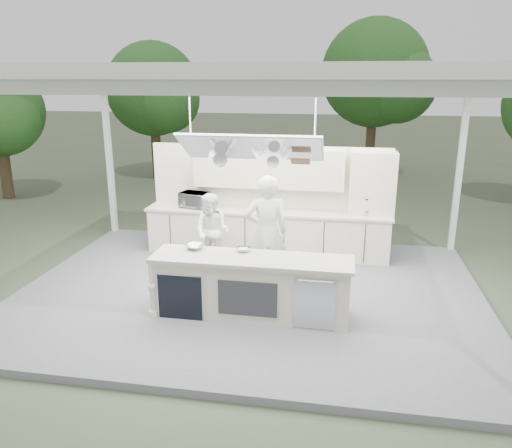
% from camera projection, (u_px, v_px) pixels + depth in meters
% --- Properties ---
extents(ground, '(90.00, 90.00, 0.00)m').
position_uv_depth(ground, '(250.00, 296.00, 8.81)').
color(ground, '#424E35').
rests_on(ground, ground).
extents(stage_deck, '(8.00, 6.00, 0.12)m').
position_uv_depth(stage_deck, '(250.00, 293.00, 8.80)').
color(stage_deck, slate).
rests_on(stage_deck, ground).
extents(tent, '(8.20, 6.20, 3.86)m').
position_uv_depth(tent, '(249.00, 78.00, 7.75)').
color(tent, white).
rests_on(tent, ground).
extents(demo_island, '(3.10, 0.79, 0.95)m').
position_uv_depth(demo_island, '(250.00, 286.00, 7.76)').
color(demo_island, beige).
rests_on(demo_island, stage_deck).
extents(back_counter, '(5.08, 0.72, 0.95)m').
position_uv_depth(back_counter, '(267.00, 232.00, 10.44)').
color(back_counter, beige).
rests_on(back_counter, stage_deck).
extents(back_wall_unit, '(5.05, 0.48, 2.25)m').
position_uv_depth(back_wall_unit, '(290.00, 185.00, 10.29)').
color(back_wall_unit, beige).
rests_on(back_wall_unit, stage_deck).
extents(tree_cluster, '(19.55, 9.40, 5.85)m').
position_uv_depth(tree_cluster, '(298.00, 90.00, 17.14)').
color(tree_cluster, '#463823').
rests_on(tree_cluster, ground).
extents(head_chef, '(0.84, 0.66, 2.03)m').
position_uv_depth(head_chef, '(266.00, 233.00, 8.63)').
color(head_chef, white).
rests_on(head_chef, stage_deck).
extents(sous_chef, '(0.80, 0.67, 1.49)m').
position_uv_depth(sous_chef, '(212.00, 232.00, 9.59)').
color(sous_chef, white).
rests_on(sous_chef, stage_deck).
extents(toaster_oven, '(0.67, 0.53, 0.32)m').
position_uv_depth(toaster_oven, '(194.00, 200.00, 10.49)').
color(toaster_oven, silver).
rests_on(toaster_oven, back_counter).
extents(bowl_large, '(0.36, 0.36, 0.07)m').
position_uv_depth(bowl_large, '(195.00, 247.00, 7.99)').
color(bowl_large, silver).
rests_on(bowl_large, demo_island).
extents(bowl_small, '(0.30, 0.30, 0.07)m').
position_uv_depth(bowl_small, '(243.00, 249.00, 7.88)').
color(bowl_small, silver).
rests_on(bowl_small, demo_island).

